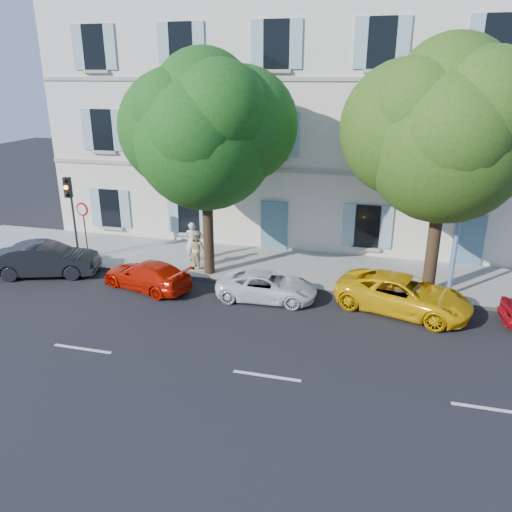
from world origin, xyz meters
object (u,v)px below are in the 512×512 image
(car_yellow_supercar, at_px, (403,294))
(street_lamp, at_px, (467,169))
(car_dark_sedan, at_px, (46,260))
(pedestrian_b, at_px, (198,249))
(car_red_coupe, at_px, (147,275))
(tree_right, at_px, (446,141))
(tree_left, at_px, (205,139))
(pedestrian_a, at_px, (192,242))
(road_sign, at_px, (84,219))
(car_white_coupe, at_px, (267,286))
(traffic_light, at_px, (70,201))

(car_yellow_supercar, distance_m, street_lamp, 4.93)
(street_lamp, bearing_deg, car_dark_sedan, -174.18)
(pedestrian_b, bearing_deg, street_lamp, -142.47)
(car_dark_sedan, distance_m, pedestrian_b, 6.50)
(car_red_coupe, relative_size, street_lamp, 0.45)
(car_dark_sedan, relative_size, car_red_coupe, 1.11)
(car_yellow_supercar, bearing_deg, car_dark_sedan, 107.38)
(car_dark_sedan, distance_m, street_lamp, 17.17)
(car_red_coupe, bearing_deg, tree_right, 117.63)
(street_lamp, relative_size, pedestrian_b, 5.25)
(tree_left, bearing_deg, pedestrian_a, 135.31)
(tree_left, bearing_deg, street_lamp, -0.09)
(road_sign, bearing_deg, car_yellow_supercar, -6.61)
(car_yellow_supercar, distance_m, tree_right, 5.66)
(car_white_coupe, bearing_deg, road_sign, 75.44)
(car_yellow_supercar, height_order, tree_left, tree_left)
(car_white_coupe, height_order, tree_right, tree_right)
(tree_left, distance_m, road_sign, 7.06)
(car_red_coupe, relative_size, tree_left, 0.45)
(car_yellow_supercar, bearing_deg, car_red_coupe, 108.90)
(car_white_coupe, relative_size, traffic_light, 1.01)
(traffic_light, height_order, road_sign, traffic_light)
(car_dark_sedan, bearing_deg, road_sign, -41.78)
(car_dark_sedan, height_order, pedestrian_a, pedestrian_a)
(pedestrian_a, bearing_deg, traffic_light, -8.30)
(car_dark_sedan, relative_size, pedestrian_b, 2.65)
(road_sign, bearing_deg, car_white_coupe, -11.67)
(car_dark_sedan, relative_size, car_white_coupe, 1.14)
(pedestrian_b, bearing_deg, car_red_coupe, 103.52)
(car_dark_sedan, xyz_separation_m, car_red_coupe, (4.80, -0.19, -0.15))
(car_dark_sedan, xyz_separation_m, pedestrian_b, (6.08, 2.29, 0.25))
(tree_left, bearing_deg, car_red_coupe, -136.67)
(car_yellow_supercar, relative_size, traffic_light, 1.26)
(tree_right, distance_m, traffic_light, 15.75)
(car_white_coupe, distance_m, road_sign, 9.25)
(car_dark_sedan, bearing_deg, tree_left, -94.12)
(car_red_coupe, relative_size, car_white_coupe, 1.02)
(car_dark_sedan, height_order, car_yellow_supercar, car_dark_sedan)
(traffic_light, distance_m, street_lamp, 16.35)
(pedestrian_a, bearing_deg, tree_left, 114.25)
(car_yellow_supercar, height_order, tree_right, tree_right)
(car_red_coupe, bearing_deg, street_lamp, 115.67)
(tree_right, xyz_separation_m, pedestrian_a, (-10.21, 0.99, -4.91))
(car_dark_sedan, height_order, traffic_light, traffic_light)
(tree_right, distance_m, road_sign, 15.44)
(car_red_coupe, xyz_separation_m, tree_left, (2.00, 1.89, 5.24))
(car_red_coupe, height_order, street_lamp, street_lamp)
(car_dark_sedan, bearing_deg, traffic_light, -28.41)
(car_yellow_supercar, relative_size, road_sign, 1.79)
(car_red_coupe, relative_size, traffic_light, 1.03)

